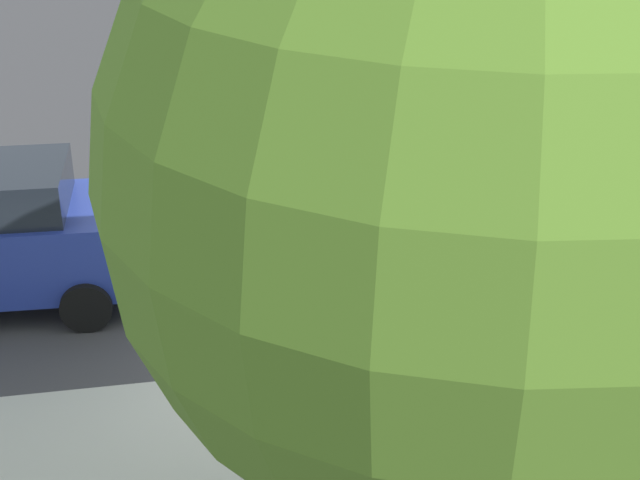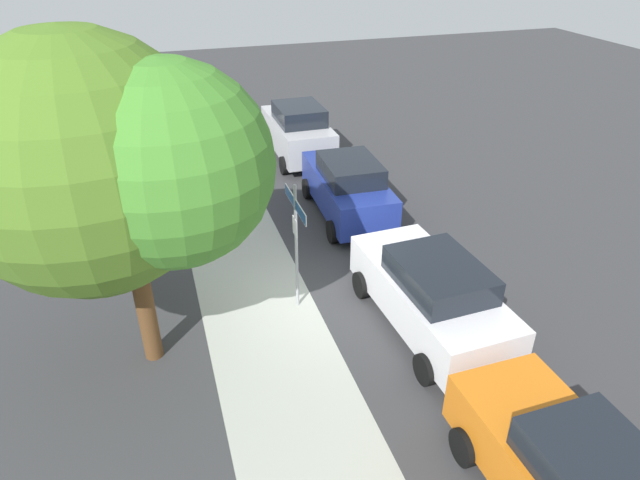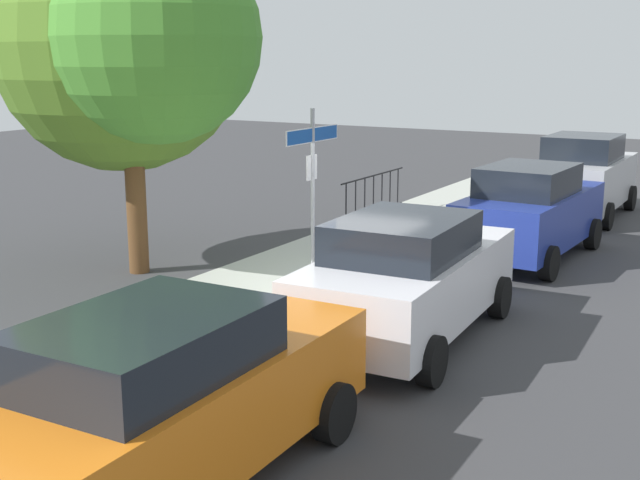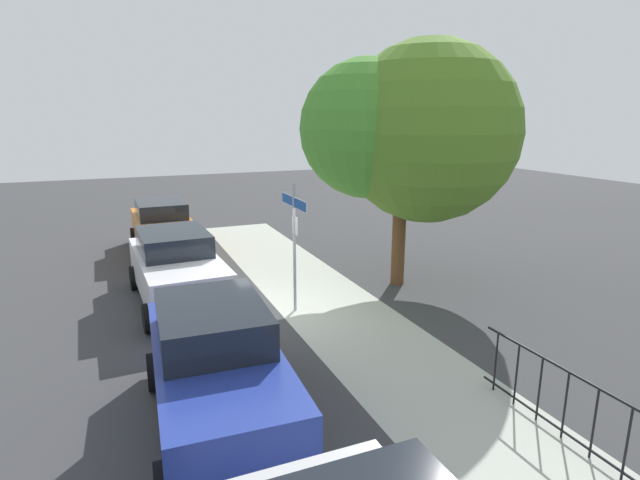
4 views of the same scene
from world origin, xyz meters
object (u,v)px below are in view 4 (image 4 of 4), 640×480
(street_sign, at_px, (294,224))
(shade_tree, at_px, (416,129))
(car_white, at_px, (177,267))
(car_blue, at_px, (216,368))
(car_orange, at_px, (163,227))

(street_sign, xyz_separation_m, shade_tree, (-0.45, 3.47, 2.12))
(car_white, bearing_deg, car_blue, -3.88)
(shade_tree, bearing_deg, car_orange, -136.41)
(shade_tree, bearing_deg, street_sign, -82.61)
(car_orange, bearing_deg, car_blue, -2.63)
(car_orange, xyz_separation_m, car_blue, (10.48, -0.27, 0.05))
(car_blue, bearing_deg, car_white, -178.77)
(car_orange, height_order, car_white, car_white)
(street_sign, relative_size, car_blue, 0.70)
(car_white, distance_m, car_blue, 5.54)
(street_sign, relative_size, car_orange, 0.66)
(street_sign, distance_m, car_orange, 7.09)
(shade_tree, relative_size, car_blue, 1.48)
(shade_tree, distance_m, car_orange, 9.09)
(shade_tree, xyz_separation_m, car_white, (-1.19, -5.99, -3.32))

